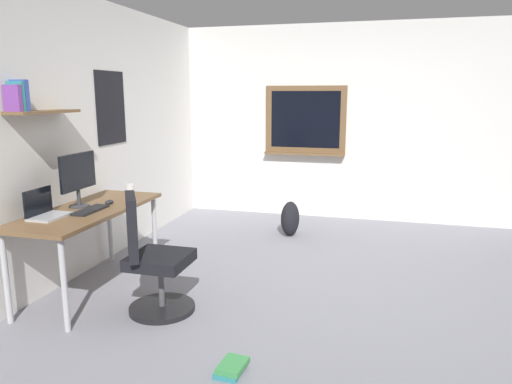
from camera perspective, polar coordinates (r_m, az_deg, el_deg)
ground_plane at (r=4.47m, az=9.74°, el=-10.79°), size 5.20×5.20×0.00m
wall_back at (r=4.99m, az=-19.09°, el=6.54°), size 5.00×0.30×2.60m
wall_right at (r=6.59m, az=12.03°, el=7.99°), size 0.22×5.00×2.60m
desk at (r=4.31m, az=-19.37°, el=-2.82°), size 1.51×0.62×0.74m
office_chair at (r=3.83m, az=-12.31°, el=-8.22°), size 0.55×0.56×0.95m
laptop at (r=4.10m, az=-23.87°, el=-2.04°), size 0.31×0.21×0.23m
monitor_primary at (r=4.33m, az=-20.49°, el=1.80°), size 0.46×0.17×0.46m
keyboard at (r=4.19m, az=-19.15°, el=-2.05°), size 0.37×0.13×0.02m
computer_mouse at (r=4.41m, az=-17.13°, el=-1.15°), size 0.10×0.06×0.03m
coffee_mug at (r=4.81m, az=-14.80°, el=0.37°), size 0.08×0.08×0.09m
backpack at (r=5.80m, az=4.10°, el=-3.19°), size 0.32×0.22×0.42m
book_stack_on_floor at (r=3.14m, az=-2.97°, el=-20.22°), size 0.22×0.18×0.07m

